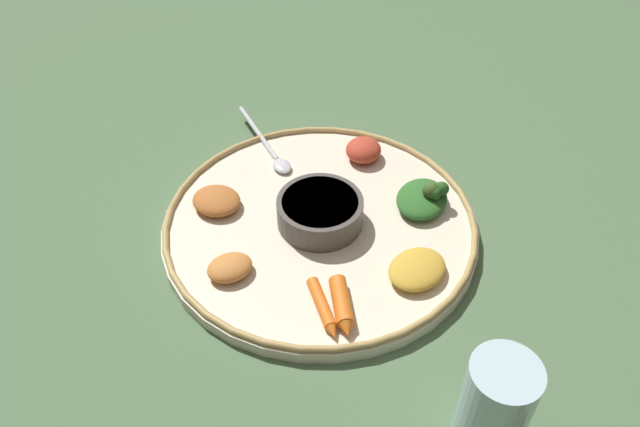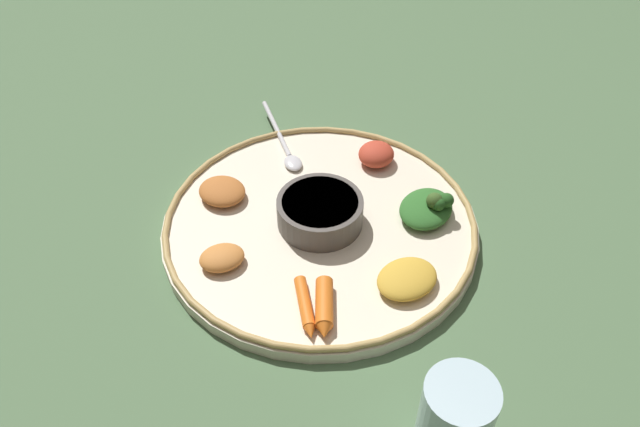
% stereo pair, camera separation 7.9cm
% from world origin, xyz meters
% --- Properties ---
extents(ground_plane, '(2.40, 2.40, 0.00)m').
position_xyz_m(ground_plane, '(0.00, 0.00, 0.00)').
color(ground_plane, '#4C6B47').
extents(platter, '(0.40, 0.40, 0.02)m').
position_xyz_m(platter, '(0.00, 0.00, 0.01)').
color(platter, beige).
rests_on(platter, ground_plane).
extents(platter_rim, '(0.39, 0.39, 0.01)m').
position_xyz_m(platter_rim, '(0.00, 0.00, 0.02)').
color(platter_rim, tan).
rests_on(platter_rim, platter).
extents(center_bowl, '(0.11, 0.11, 0.04)m').
position_xyz_m(center_bowl, '(0.00, 0.00, 0.04)').
color(center_bowl, '#4C4742').
rests_on(center_bowl, platter).
extents(spoon, '(0.16, 0.08, 0.01)m').
position_xyz_m(spoon, '(0.15, -0.06, 0.02)').
color(spoon, silver).
rests_on(spoon, platter).
extents(greens_pile, '(0.08, 0.09, 0.04)m').
position_xyz_m(greens_pile, '(-0.08, -0.11, 0.03)').
color(greens_pile, '#2D6628').
rests_on(greens_pile, platter).
extents(carrot_near_spoon, '(0.08, 0.05, 0.01)m').
position_xyz_m(carrot_near_spoon, '(-0.09, 0.10, 0.02)').
color(carrot_near_spoon, orange).
rests_on(carrot_near_spoon, platter).
extents(carrot_outer, '(0.07, 0.07, 0.02)m').
position_xyz_m(carrot_outer, '(-0.11, 0.09, 0.03)').
color(carrot_outer, orange).
rests_on(carrot_outer, platter).
extents(mound_lentil_yellow, '(0.07, 0.08, 0.02)m').
position_xyz_m(mound_lentil_yellow, '(-0.14, -0.01, 0.03)').
color(mound_lentil_yellow, gold).
rests_on(mound_lentil_yellow, platter).
extents(mound_chickpea, '(0.07, 0.07, 0.02)m').
position_xyz_m(mound_chickpea, '(0.12, 0.06, 0.03)').
color(mound_chickpea, '#B2662D').
rests_on(mound_chickpea, platter).
extents(mound_berbere_red, '(0.06, 0.06, 0.03)m').
position_xyz_m(mound_berbere_red, '(0.04, -0.14, 0.03)').
color(mound_berbere_red, '#B73D28').
rests_on(mound_berbere_red, platter).
extents(mound_squash, '(0.06, 0.07, 0.02)m').
position_xyz_m(mound_squash, '(0.02, 0.13, 0.03)').
color(mound_squash, '#C67A38').
rests_on(mound_squash, platter).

